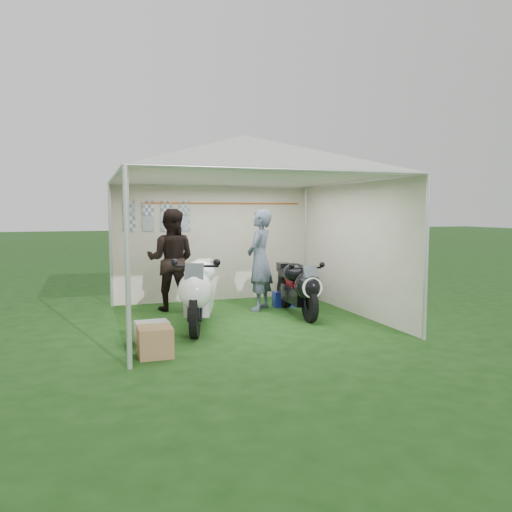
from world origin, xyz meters
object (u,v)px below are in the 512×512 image
object	(u,v)px
motorcycle_white	(199,289)
equipment_box	(295,287)
person_blue_jacket	(260,260)
canopy_tent	(243,162)
person_dark_jacket	(171,260)
motorcycle_black	(298,286)
paddock_stand	(283,299)
crate_1	(155,342)
crate_0	(152,332)

from	to	relation	value
motorcycle_white	equipment_box	size ratio (longest dim) A/B	3.89
person_blue_jacket	canopy_tent	bearing A→B (deg)	3.53
person_dark_jacket	equipment_box	size ratio (longest dim) A/B	3.39
motorcycle_black	paddock_stand	distance (m)	0.93
person_blue_jacket	person_dark_jacket	bearing A→B (deg)	-68.13
motorcycle_black	crate_1	bearing A→B (deg)	-143.90
canopy_tent	paddock_stand	world-z (taller)	canopy_tent
motorcycle_black	equipment_box	world-z (taller)	motorcycle_black
motorcycle_white	crate_1	size ratio (longest dim) A/B	5.10
person_blue_jacket	crate_0	bearing A→B (deg)	-11.83
motorcycle_black	motorcycle_white	bearing A→B (deg)	-165.35
motorcycle_black	person_blue_jacket	bearing A→B (deg)	127.31
motorcycle_white	crate_1	bearing A→B (deg)	-104.95
person_dark_jacket	paddock_stand	bearing A→B (deg)	-169.68
motorcycle_white	motorcycle_black	size ratio (longest dim) A/B	1.13
crate_1	equipment_box	bearing A→B (deg)	43.84
crate_1	person_dark_jacket	bearing A→B (deg)	76.79
paddock_stand	person_blue_jacket	world-z (taller)	person_blue_jacket
person_dark_jacket	equipment_box	world-z (taller)	person_dark_jacket
motorcycle_black	person_dark_jacket	distance (m)	2.35
paddock_stand	crate_0	size ratio (longest dim) A/B	0.86
person_dark_jacket	person_blue_jacket	distance (m)	1.60
canopy_tent	crate_1	xyz separation A→B (m)	(-1.66, -1.62, -2.39)
motorcycle_black	paddock_stand	bearing A→B (deg)	90.00
crate_0	person_blue_jacket	bearing A→B (deg)	38.52
motorcycle_black	crate_0	bearing A→B (deg)	-154.68
canopy_tent	person_blue_jacket	xyz separation A→B (m)	(0.53, 0.73, -1.66)
motorcycle_white	paddock_stand	distance (m)	2.26
equipment_box	motorcycle_black	bearing A→B (deg)	-110.94
canopy_tent	motorcycle_white	size ratio (longest dim) A/B	2.69
equipment_box	person_dark_jacket	bearing A→B (deg)	-174.96
canopy_tent	person_dark_jacket	distance (m)	2.29
crate_0	person_dark_jacket	bearing A→B (deg)	74.17
person_blue_jacket	crate_1	bearing A→B (deg)	-3.32
canopy_tent	person_blue_jacket	world-z (taller)	canopy_tent
equipment_box	crate_0	world-z (taller)	equipment_box
motorcycle_black	person_blue_jacket	distance (m)	0.93
canopy_tent	crate_0	bearing A→B (deg)	-148.78
motorcycle_white	paddock_stand	world-z (taller)	motorcycle_white
motorcycle_white	person_dark_jacket	bearing A→B (deg)	114.33
motorcycle_black	equipment_box	xyz separation A→B (m)	(0.54, 1.41, -0.24)
person_dark_jacket	crate_0	size ratio (longest dim) A/B	4.15
motorcycle_white	crate_1	world-z (taller)	motorcycle_white
paddock_stand	person_blue_jacket	xyz separation A→B (m)	(-0.52, -0.15, 0.77)
person_blue_jacket	crate_0	world-z (taller)	person_blue_jacket
crate_0	equipment_box	bearing A→B (deg)	37.58
person_blue_jacket	paddock_stand	bearing A→B (deg)	145.28
motorcycle_white	person_blue_jacket	xyz separation A→B (m)	(1.35, 1.04, 0.32)
motorcycle_black	person_dark_jacket	bearing A→B (deg)	153.18
paddock_stand	motorcycle_white	bearing A→B (deg)	-147.69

